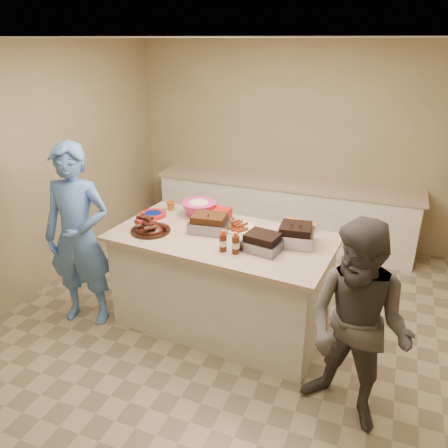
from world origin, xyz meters
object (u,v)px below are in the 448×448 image
at_px(guest_blue, 90,316).
at_px(island, 222,322).
at_px(coleslaw_bowl, 199,215).
at_px(bbq_bottle_a, 223,251).
at_px(roasting_pan, 295,244).
at_px(bbq_bottle_b, 236,253).
at_px(mustard_bottle, 221,226).
at_px(plastic_cup, 171,210).
at_px(rib_platter, 151,232).
at_px(guest_gray, 345,414).

bearing_deg(guest_blue, island, 5.91).
relative_size(coleslaw_bowl, bbq_bottle_a, 1.85).
distance_m(roasting_pan, coleslaw_bowl, 1.14).
xyz_separation_m(bbq_bottle_b, mustard_bottle, (-0.34, 0.49, 0.00)).
height_order(bbq_bottle_a, guest_blue, bbq_bottle_a).
bearing_deg(bbq_bottle_a, mustard_bottle, 114.11).
xyz_separation_m(bbq_bottle_a, mustard_bottle, (-0.22, 0.49, 0.00)).
bearing_deg(island, roasting_pan, 11.61).
bearing_deg(coleslaw_bowl, plastic_cup, 174.48).
bearing_deg(plastic_cup, island, -28.88).
height_order(mustard_bottle, guest_blue, mustard_bottle).
relative_size(bbq_bottle_a, bbq_bottle_b, 1.00).
relative_size(rib_platter, coleslaw_bowl, 1.05).
relative_size(island, mustard_bottle, 17.02).
relative_size(island, bbq_bottle_a, 10.57).
relative_size(roasting_pan, guest_blue, 0.17).
height_order(island, rib_platter, rib_platter).
height_order(roasting_pan, bbq_bottle_a, bbq_bottle_a).
distance_m(bbq_bottle_a, mustard_bottle, 0.54).
relative_size(plastic_cup, guest_blue, 0.05).
bearing_deg(plastic_cup, guest_blue, -124.25).
bearing_deg(bbq_bottle_a, coleslaw_bowl, 128.64).
distance_m(bbq_bottle_b, plastic_cup, 1.23).
bearing_deg(bbq_bottle_b, bbq_bottle_a, 179.61).
bearing_deg(guest_blue, plastic_cup, 44.31).
bearing_deg(mustard_bottle, guest_gray, -33.78).
distance_m(bbq_bottle_a, guest_blue, 1.77).
distance_m(island, bbq_bottle_a, 1.03).
height_order(bbq_bottle_a, plastic_cup, bbq_bottle_a).
height_order(island, mustard_bottle, mustard_bottle).
bearing_deg(bbq_bottle_b, mustard_bottle, 124.35).
bearing_deg(coleslaw_bowl, guest_gray, -33.12).
xyz_separation_m(island, guest_blue, (-1.33, -0.42, 0.00)).
height_order(bbq_bottle_b, guest_blue, bbq_bottle_b).
bearing_deg(island, guest_gray, -24.86).
height_order(bbq_bottle_b, mustard_bottle, bbq_bottle_b).
xyz_separation_m(plastic_cup, guest_gray, (2.10, -1.17, -0.98)).
bearing_deg(rib_platter, roasting_pan, 10.34).
distance_m(mustard_bottle, guest_blue, 1.70).
bearing_deg(mustard_bottle, bbq_bottle_a, -65.89).
distance_m(bbq_bottle_b, mustard_bottle, 0.60).
relative_size(rib_platter, bbq_bottle_b, 1.96).
xyz_separation_m(bbq_bottle_a, bbq_bottle_b, (0.12, -0.00, 0.00)).
relative_size(roasting_pan, plastic_cup, 3.21).
distance_m(roasting_pan, guest_blue, 2.30).
distance_m(rib_platter, plastic_cup, 0.59).
distance_m(bbq_bottle_b, guest_blue, 1.86).
bearing_deg(bbq_bottle_a, rib_platter, 170.88).
height_order(roasting_pan, mustard_bottle, roasting_pan).
distance_m(rib_platter, guest_gray, 2.31).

